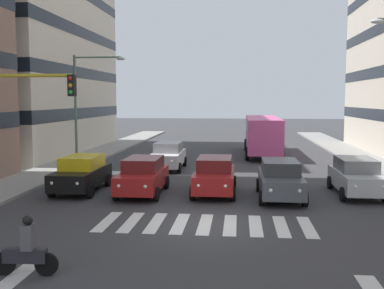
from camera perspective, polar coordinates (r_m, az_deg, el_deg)
The scene contains 14 objects.
ground_plane at distance 16.76m, azimuth 1.62°, elevation -9.83°, with size 180.00×180.00×0.00m, color #38383A.
building_right_block_0 at distance 42.40m, azimuth -20.50°, elevation 14.93°, with size 10.78×20.07×23.13m.
crosswalk_markings at distance 16.76m, azimuth 1.62°, elevation -9.82°, with size 7.65×2.80×0.01m.
lane_arrow_1 at distance 12.79m, azimuth -21.13°, elevation -15.20°, with size 0.50×2.20×0.01m, color silver.
car_0 at distance 22.85m, azimuth 19.66°, elevation -3.72°, with size 2.02×4.44×1.72m.
car_1 at distance 21.15m, azimuth 10.87°, elevation -4.22°, with size 2.02×4.44×1.72m.
car_2 at distance 21.83m, azimuth 2.82°, elevation -3.82°, with size 2.02×4.44×1.72m.
car_3 at distance 21.82m, azimuth -6.11°, elevation -3.85°, with size 2.02×4.44×1.72m.
car_4 at distance 23.00m, azimuth -13.50°, elevation -3.48°, with size 2.02×4.44×1.72m.
car_row2_0 at distance 29.41m, azimuth -2.96°, elevation -1.36°, with size 2.02×4.44×1.72m.
bus_behind_traffic at distance 37.34m, azimuth 8.71°, elevation 1.58°, with size 2.78×10.50×3.00m.
motorcycle_with_rider at distance 12.68m, azimuth -19.85°, elevation -12.27°, with size 1.70×0.37×1.57m.
traffic_light_gantry at distance 17.92m, azimuth -22.33°, elevation 2.64°, with size 3.88×0.36×5.50m.
street_lamp_right at distance 30.57m, azimuth -13.23°, elevation 5.67°, with size 3.40×0.28×7.12m.
Camera 1 is at (-1.18, 16.11, 4.48)m, focal length 43.08 mm.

